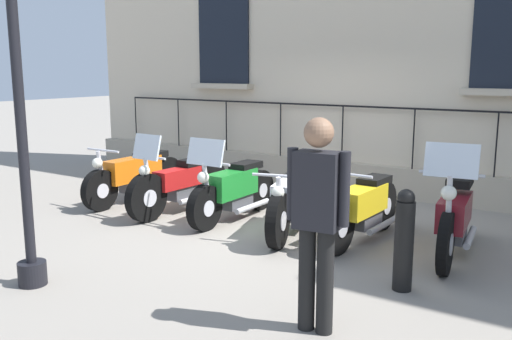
{
  "coord_description": "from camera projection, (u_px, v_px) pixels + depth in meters",
  "views": [
    {
      "loc": [
        6.54,
        4.04,
        2.15
      ],
      "look_at": [
        0.41,
        0.0,
        0.8
      ],
      "focal_mm": 38.91,
      "sensor_mm": 36.0,
      "label": 1
    }
  ],
  "objects": [
    {
      "name": "motorcycle_white",
      "position": [
        293.0,
        201.0,
        7.32
      ],
      "size": [
        2.06,
        0.85,
        0.89
      ],
      "color": "black",
      "rests_on": "ground_plane"
    },
    {
      "name": "pedestrian_standing",
      "position": [
        317.0,
        212.0,
        4.44
      ],
      "size": [
        0.25,
        0.53,
        1.78
      ],
      "color": "black",
      "rests_on": "ground_plane"
    },
    {
      "name": "motorcycle_orange",
      "position": [
        135.0,
        176.0,
        9.03
      ],
      "size": [
        2.14,
        0.67,
        0.94
      ],
      "color": "black",
      "rests_on": "ground_plane"
    },
    {
      "name": "motorcycle_red",
      "position": [
        179.0,
        185.0,
        8.36
      ],
      "size": [
        2.08,
        0.58,
        1.24
      ],
      "color": "black",
      "rests_on": "ground_plane"
    },
    {
      "name": "ground_plane",
      "position": [
        272.0,
        220.0,
        7.95
      ],
      "size": [
        60.0,
        60.0,
        0.0
      ],
      "primitive_type": "plane",
      "color": "gray"
    },
    {
      "name": "motorcycle_green",
      "position": [
        233.0,
        190.0,
        7.92
      ],
      "size": [
        1.96,
        0.69,
        1.24
      ],
      "color": "black",
      "rests_on": "ground_plane"
    },
    {
      "name": "motorcycle_maroon",
      "position": [
        455.0,
        218.0,
        6.35
      ],
      "size": [
        1.99,
        0.66,
        1.4
      ],
      "color": "black",
      "rests_on": "ground_plane"
    },
    {
      "name": "bollard",
      "position": [
        404.0,
        240.0,
        5.38
      ],
      "size": [
        0.19,
        0.19,
        1.02
      ],
      "color": "black",
      "rests_on": "ground_plane"
    },
    {
      "name": "motorcycle_yellow",
      "position": [
        363.0,
        208.0,
        6.93
      ],
      "size": [
        1.93,
        0.7,
        0.96
      ],
      "color": "black",
      "rests_on": "ground_plane"
    }
  ]
}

